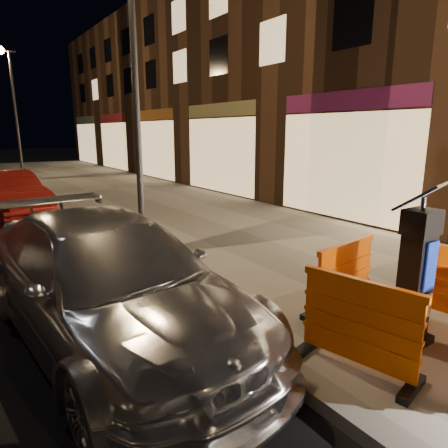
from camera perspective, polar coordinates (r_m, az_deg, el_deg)
ground_plane at (r=5.49m, az=-1.06°, el=-14.38°), size 120.00×120.00×0.00m
sidewalk at (r=7.40m, az=18.93°, el=-7.02°), size 6.00×60.00×0.15m
kerb at (r=5.45m, az=-1.06°, el=-13.68°), size 0.30×60.00×0.15m
parking_kiosk at (r=4.94m, az=25.75°, el=-6.02°), size 0.65×0.65×1.75m
barrier_back at (r=5.56m, az=16.87°, el=-7.39°), size 1.31×0.69×0.98m
barrier_kerbside at (r=4.34m, az=18.68°, el=-13.56°), size 0.78×1.34×0.98m
car_silver at (r=5.42m, az=-15.58°, el=-15.29°), size 2.56×5.38×1.51m
car_red at (r=13.84m, az=-28.03°, el=1.07°), size 2.03×4.26×1.35m
street_lamp_mid at (r=7.67m, az=-12.47°, el=17.46°), size 0.12×0.12×6.00m
street_lamp_far at (r=22.27m, az=-27.55°, el=13.34°), size 0.12×0.12×6.00m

